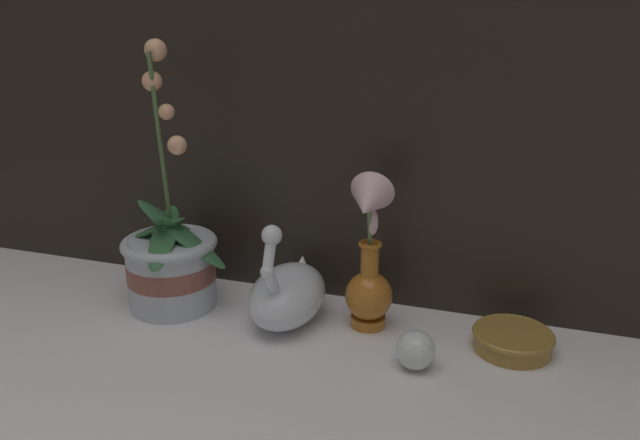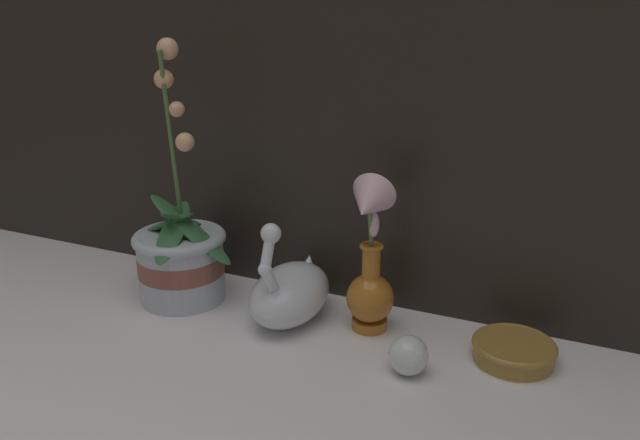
{
  "view_description": "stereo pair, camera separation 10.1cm",
  "coord_description": "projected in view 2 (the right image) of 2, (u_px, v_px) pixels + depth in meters",
  "views": [
    {
      "loc": [
        0.28,
        -0.77,
        0.54
      ],
      "look_at": [
        -0.01,
        0.14,
        0.2
      ],
      "focal_mm": 35.0,
      "sensor_mm": 36.0,
      "label": 1
    },
    {
      "loc": [
        0.38,
        -0.73,
        0.54
      ],
      "look_at": [
        -0.01,
        0.14,
        0.2
      ],
      "focal_mm": 35.0,
      "sensor_mm": 36.0,
      "label": 2
    }
  ],
  "objects": [
    {
      "name": "blue_vase",
      "position": [
        369.0,
        267.0,
        1.05
      ],
      "size": [
        0.08,
        0.11,
        0.28
      ],
      "color": "#B26B23",
      "rests_on": "ground_plane"
    },
    {
      "name": "glass_sphere",
      "position": [
        408.0,
        355.0,
        0.95
      ],
      "size": [
        0.06,
        0.06,
        0.06
      ],
      "color": "silver",
      "rests_on": "ground_plane"
    },
    {
      "name": "orchid_potted_plant",
      "position": [
        181.0,
        255.0,
        1.18
      ],
      "size": [
        0.22,
        0.22,
        0.48
      ],
      "color": "#B2BCCC",
      "rests_on": "ground_plane"
    },
    {
      "name": "amber_dish",
      "position": [
        514.0,
        350.0,
        0.99
      ],
      "size": [
        0.13,
        0.13,
        0.03
      ],
      "color": "olive",
      "rests_on": "ground_plane"
    },
    {
      "name": "ground_plane",
      "position": [
        289.0,
        374.0,
        0.96
      ],
      "size": [
        2.8,
        2.8,
        0.0
      ],
      "primitive_type": "plane",
      "color": "white"
    },
    {
      "name": "swan_figurine",
      "position": [
        291.0,
        291.0,
        1.11
      ],
      "size": [
        0.13,
        0.21,
        0.2
      ],
      "color": "silver",
      "rests_on": "ground_plane"
    }
  ]
}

